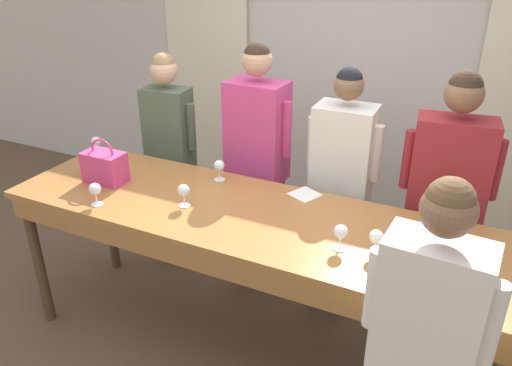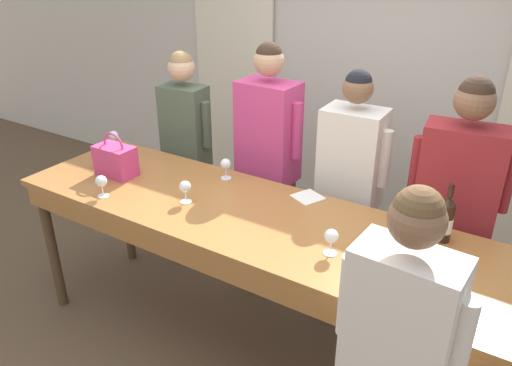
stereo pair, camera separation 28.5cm
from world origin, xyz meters
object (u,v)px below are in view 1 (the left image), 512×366
(wine_glass_front_mid, at_px, (341,232))
(wine_glass_front_right, at_px, (219,166))
(guest_pink_top, at_px, (257,170))
(guest_cream_sweater, at_px, (340,194))
(handbag, at_px, (105,167))
(wine_glass_center_right, at_px, (184,191))
(wine_glass_center_left, at_px, (376,238))
(wine_glass_center_mid, at_px, (96,142))
(wine_bottle, at_px, (445,209))
(wine_glass_front_left, at_px, (95,190))
(host_pouring, at_px, (418,366))
(guest_olive_jacket, at_px, (171,158))
(tasting_bar, at_px, (247,230))
(guest_striped_shirt, at_px, (442,211))

(wine_glass_front_mid, distance_m, wine_glass_front_right, 1.04)
(guest_pink_top, height_order, guest_cream_sweater, guest_pink_top)
(handbag, bearing_deg, wine_glass_center_right, -5.19)
(wine_glass_center_left, distance_m, wine_glass_center_mid, 2.16)
(guest_pink_top, bearing_deg, wine_glass_center_mid, -158.58)
(wine_glass_front_mid, bearing_deg, wine_bottle, 44.02)
(wine_bottle, bearing_deg, wine_glass_front_mid, -135.98)
(wine_glass_front_mid, bearing_deg, wine_glass_front_right, 154.97)
(wine_bottle, relative_size, wine_glass_front_left, 2.35)
(wine_glass_front_right, distance_m, guest_cream_sweater, 0.84)
(wine_glass_front_right, bearing_deg, host_pouring, -32.75)
(guest_olive_jacket, distance_m, guest_pink_top, 0.75)
(wine_bottle, relative_size, guest_olive_jacket, 0.19)
(wine_glass_center_right, distance_m, host_pouring, 1.55)
(wine_bottle, xyz_separation_m, handbag, (-2.03, -0.32, -0.02))
(handbag, distance_m, guest_pink_top, 1.06)
(wine_glass_front_left, relative_size, guest_cream_sweater, 0.08)
(handbag, bearing_deg, tasting_bar, 0.23)
(wine_glass_front_mid, relative_size, wine_glass_center_right, 1.00)
(wine_glass_center_right, bearing_deg, host_pouring, -19.96)
(wine_bottle, distance_m, wine_glass_center_right, 1.44)
(wine_glass_front_right, distance_m, wine_glass_center_right, 0.40)
(tasting_bar, distance_m, wine_glass_front_right, 0.54)
(wine_glass_center_left, height_order, wine_glass_center_mid, same)
(wine_glass_front_left, relative_size, wine_glass_center_left, 1.00)
(tasting_bar, distance_m, guest_cream_sweater, 0.82)
(wine_bottle, distance_m, wine_glass_center_left, 0.48)
(guest_cream_sweater, height_order, guest_striped_shirt, guest_striped_shirt)
(guest_striped_shirt, bearing_deg, wine_glass_center_mid, -169.81)
(wine_glass_front_right, bearing_deg, wine_glass_center_mid, -179.24)
(wine_glass_front_left, relative_size, guest_striped_shirt, 0.08)
(wine_bottle, bearing_deg, wine_glass_front_left, -162.43)
(tasting_bar, relative_size, wine_glass_center_right, 21.76)
(wine_bottle, distance_m, wine_glass_front_left, 1.96)
(guest_olive_jacket, distance_m, host_pouring, 2.49)
(wine_glass_center_mid, bearing_deg, wine_glass_front_mid, -12.35)
(tasting_bar, height_order, wine_glass_center_mid, wine_glass_center_mid)
(wine_glass_center_right, bearing_deg, tasting_bar, 9.27)
(tasting_bar, distance_m, wine_glass_front_mid, 0.62)
(host_pouring, bearing_deg, guest_striped_shirt, 93.48)
(wine_bottle, distance_m, guest_striped_shirt, 0.49)
(guest_cream_sweater, bearing_deg, guest_olive_jacket, -180.00)
(wine_glass_front_left, height_order, wine_glass_center_mid, same)
(guest_olive_jacket, height_order, guest_cream_sweater, guest_cream_sweater)
(guest_pink_top, height_order, guest_striped_shirt, guest_pink_top)
(tasting_bar, bearing_deg, wine_glass_front_left, -162.29)
(wine_glass_center_left, bearing_deg, guest_cream_sweater, 117.04)
(wine_bottle, distance_m, guest_cream_sweater, 0.85)
(wine_glass_front_mid, height_order, wine_glass_center_mid, same)
(wine_bottle, bearing_deg, wine_glass_center_mid, 179.91)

